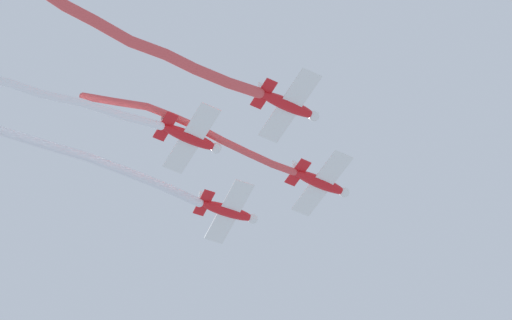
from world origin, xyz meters
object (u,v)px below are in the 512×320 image
object	(u,v)px
airplane_lead	(321,183)
airplane_left_wing	(228,211)
airplane_right_wing	(289,105)
airplane_slot	(191,138)

from	to	relation	value
airplane_lead	airplane_left_wing	bearing A→B (deg)	131.84
airplane_left_wing	airplane_right_wing	size ratio (longest dim) A/B	1.00
airplane_lead	airplane_slot	distance (m)	11.82
airplane_lead	airplane_left_wing	distance (m)	8.36
airplane_slot	airplane_left_wing	bearing A→B (deg)	41.71
airplane_left_wing	airplane_slot	world-z (taller)	airplane_slot
airplane_lead	airplane_slot	world-z (taller)	airplane_lead
airplane_left_wing	airplane_slot	xyz separation A→B (m)	(4.26, 7.18, 0.20)
airplane_lead	airplane_left_wing	xyz separation A→B (m)	(7.18, -4.25, -0.40)
airplane_left_wing	airplane_slot	distance (m)	8.35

